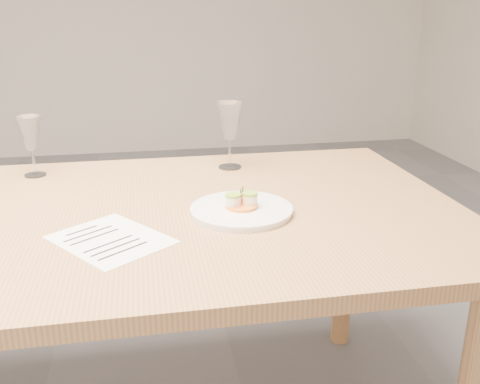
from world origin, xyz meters
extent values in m
cylinder|color=#B2814E|center=(1.10, 0.40, 0.35)|extent=(0.07, 0.07, 0.71)
cylinder|color=white|center=(0.62, -0.06, 0.76)|extent=(0.26, 0.26, 0.01)
cylinder|color=white|center=(0.62, -0.06, 0.76)|extent=(0.26, 0.26, 0.01)
cylinder|color=orange|center=(0.62, -0.06, 0.77)|extent=(0.08, 0.08, 0.01)
cylinder|color=#F4E7C7|center=(0.60, -0.07, 0.79)|extent=(0.04, 0.04, 0.02)
cylinder|color=#F4E7C7|center=(0.64, -0.06, 0.79)|extent=(0.04, 0.04, 0.02)
cylinder|color=#93B432|center=(0.60, -0.07, 0.80)|extent=(0.04, 0.04, 0.01)
cylinder|color=#93B432|center=(0.64, -0.06, 0.80)|extent=(0.04, 0.04, 0.01)
cylinder|color=tan|center=(0.67, -0.11, 0.76)|extent=(0.04, 0.04, 0.00)
cube|color=white|center=(0.30, -0.17, 0.75)|extent=(0.31, 0.32, 0.00)
cube|color=black|center=(0.23, -0.11, 0.75)|extent=(0.07, 0.05, 0.00)
cube|color=black|center=(0.25, -0.13, 0.75)|extent=(0.10, 0.08, 0.00)
cube|color=black|center=(0.26, -0.15, 0.75)|extent=(0.10, 0.08, 0.00)
cube|color=black|center=(0.30, -0.20, 0.75)|extent=(0.10, 0.08, 0.00)
cube|color=black|center=(0.31, -0.22, 0.75)|extent=(0.10, 0.08, 0.00)
cube|color=black|center=(0.33, -0.24, 0.75)|extent=(0.10, 0.08, 0.00)
cylinder|color=white|center=(0.05, 0.37, 0.75)|extent=(0.07, 0.07, 0.00)
cylinder|color=white|center=(0.05, 0.37, 0.79)|extent=(0.01, 0.01, 0.08)
cone|color=white|center=(0.05, 0.37, 0.88)|extent=(0.07, 0.07, 0.10)
cylinder|color=white|center=(0.66, 0.34, 0.75)|extent=(0.07, 0.07, 0.00)
cylinder|color=white|center=(0.66, 0.34, 0.80)|extent=(0.01, 0.01, 0.09)
cone|color=white|center=(0.66, 0.34, 0.90)|extent=(0.09, 0.09, 0.12)
camera|label=1|loc=(0.38, -1.30, 1.24)|focal=40.00mm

